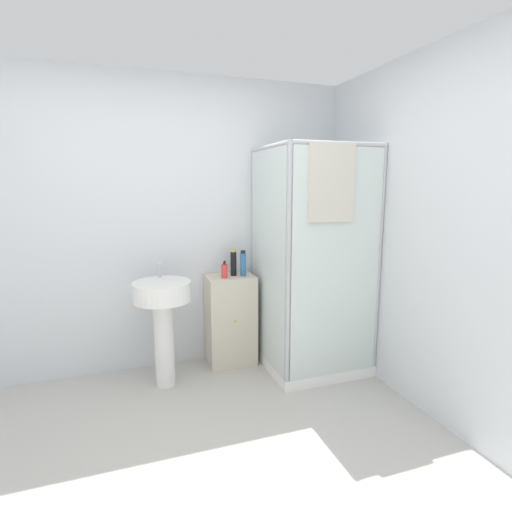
# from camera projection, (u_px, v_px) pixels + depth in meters

# --- Properties ---
(ground_plane) EXTENTS (12.00, 12.00, 0.00)m
(ground_plane) POSITION_uv_depth(u_px,v_px,m) (200.00, 500.00, 2.05)
(ground_plane) COLOR #B2AFA8
(wall_back) EXTENTS (6.40, 0.06, 2.50)m
(wall_back) POSITION_uv_depth(u_px,v_px,m) (157.00, 226.00, 3.41)
(wall_back) COLOR silver
(wall_back) RESTS_ON ground_plane
(wall_right) EXTENTS (0.06, 6.40, 2.50)m
(wall_right) POSITION_uv_depth(u_px,v_px,m) (477.00, 244.00, 2.38)
(wall_right) COLOR silver
(wall_right) RESTS_ON ground_plane
(shower_enclosure) EXTENTS (0.83, 0.86, 1.91)m
(shower_enclosure) POSITION_uv_depth(u_px,v_px,m) (309.00, 309.00, 3.43)
(shower_enclosure) COLOR white
(shower_enclosure) RESTS_ON ground_plane
(vanity_cabinet) EXTENTS (0.42, 0.33, 0.81)m
(vanity_cabinet) POSITION_uv_depth(u_px,v_px,m) (231.00, 320.00, 3.57)
(vanity_cabinet) COLOR beige
(vanity_cabinet) RESTS_ON ground_plane
(sink) EXTENTS (0.45, 0.45, 0.99)m
(sink) POSITION_uv_depth(u_px,v_px,m) (163.00, 310.00, 3.13)
(sink) COLOR white
(sink) RESTS_ON ground_plane
(soap_dispenser) EXTENTS (0.05, 0.05, 0.15)m
(soap_dispenser) POSITION_uv_depth(u_px,v_px,m) (224.00, 271.00, 3.41)
(soap_dispenser) COLOR red
(soap_dispenser) RESTS_ON vanity_cabinet
(shampoo_bottle_tall_black) EXTENTS (0.05, 0.05, 0.23)m
(shampoo_bottle_tall_black) POSITION_uv_depth(u_px,v_px,m) (233.00, 263.00, 3.50)
(shampoo_bottle_tall_black) COLOR black
(shampoo_bottle_tall_black) RESTS_ON vanity_cabinet
(shampoo_bottle_blue) EXTENTS (0.05, 0.05, 0.23)m
(shampoo_bottle_blue) POSITION_uv_depth(u_px,v_px,m) (243.00, 264.00, 3.48)
(shampoo_bottle_blue) COLOR #2D66A3
(shampoo_bottle_blue) RESTS_ON vanity_cabinet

